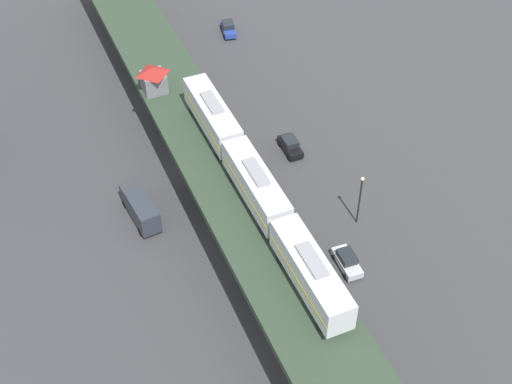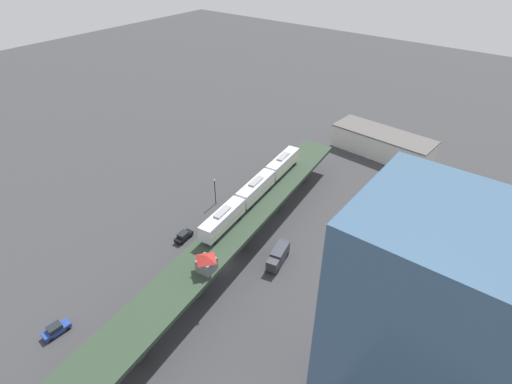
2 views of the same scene
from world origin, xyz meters
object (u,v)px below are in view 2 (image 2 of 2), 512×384
object	(u,v)px
office_tower	(409,343)
street_lamp	(215,190)
street_car_black	(184,236)
signal_hut	(206,262)
subway_train	(256,188)
warehouse_building	(382,143)
delivery_truck	(278,256)
street_car_blue	(56,329)
street_car_silver	(243,195)

from	to	relation	value
office_tower	street_lamp	bearing A→B (deg)	155.23
street_car_black	office_tower	bearing A→B (deg)	-11.82
signal_hut	office_tower	size ratio (longest dim) A/B	0.10
subway_train	warehouse_building	distance (m)	49.18
delivery_truck	street_lamp	bearing A→B (deg)	162.75
street_car_black	street_car_blue	size ratio (longest dim) A/B	1.01
street_car_blue	warehouse_building	size ratio (longest dim) A/B	0.15
street_car_silver	delivery_truck	xyz separation A→B (m)	(19.99, -13.23, 0.82)
street_lamp	office_tower	distance (m)	59.56
delivery_truck	warehouse_building	distance (m)	55.61
signal_hut	office_tower	distance (m)	35.23
subway_train	street_car_black	distance (m)	18.65
subway_train	delivery_truck	size ratio (longest dim) A/B	4.96
warehouse_building	signal_hut	bearing A→B (deg)	-92.20
street_car_black	street_car_blue	distance (m)	29.44
subway_train	street_car_blue	distance (m)	45.25
delivery_truck	warehouse_building	xyz separation A→B (m)	(-2.11, 55.55, 1.65)
street_car_black	delivery_truck	size ratio (longest dim) A/B	0.61
signal_hut	street_car_black	bearing A→B (deg)	151.71
delivery_truck	office_tower	bearing A→B (deg)	-30.27
street_car_black	street_car_silver	bearing A→B (deg)	89.80
signal_hut	delivery_truck	size ratio (longest dim) A/B	0.48
subway_train	street_car_silver	size ratio (longest dim) A/B	8.23
subway_train	street_car_silver	distance (m)	13.17
subway_train	street_car_blue	xyz separation A→B (m)	(-8.06, -43.74, -8.34)
street_lamp	warehouse_building	bearing A→B (deg)	66.06
street_car_black	signal_hut	bearing A→B (deg)	-28.29
street_car_black	warehouse_building	distance (m)	64.81
street_car_blue	street_car_silver	xyz separation A→B (m)	(-0.46, 49.34, 0.00)
delivery_truck	subway_train	bearing A→B (deg)	146.37
signal_hut	office_tower	world-z (taller)	office_tower
office_tower	signal_hut	bearing A→B (deg)	176.49
signal_hut	street_car_silver	world-z (taller)	signal_hut
subway_train	street_car_black	xyz separation A→B (m)	(-8.59, -14.30, -8.34)
subway_train	signal_hut	distance (m)	23.48
street_car_silver	warehouse_building	distance (m)	46.01
street_car_blue	office_tower	bearing A→B (deg)	21.52
subway_train	street_car_black	world-z (taller)	subway_train
signal_hut	warehouse_building	size ratio (longest dim) A/B	0.12
signal_hut	street_car_black	xyz separation A→B (m)	(-15.24, 8.20, -7.59)
subway_train	street_lamp	size ratio (longest dim) A/B	5.37
street_car_blue	office_tower	xyz separation A→B (m)	(48.58, 19.16, 17.06)
delivery_truck	street_car_silver	bearing A→B (deg)	146.50
street_car_blue	warehouse_building	bearing A→B (deg)	79.25
street_car_blue	street_lamp	size ratio (longest dim) A/B	0.65
street_lamp	delivery_truck	bearing A→B (deg)	-17.25
delivery_truck	warehouse_building	size ratio (longest dim) A/B	0.26
street_car_black	delivery_truck	world-z (taller)	delivery_truck
subway_train	office_tower	bearing A→B (deg)	-31.25
delivery_truck	office_tower	distance (m)	37.35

